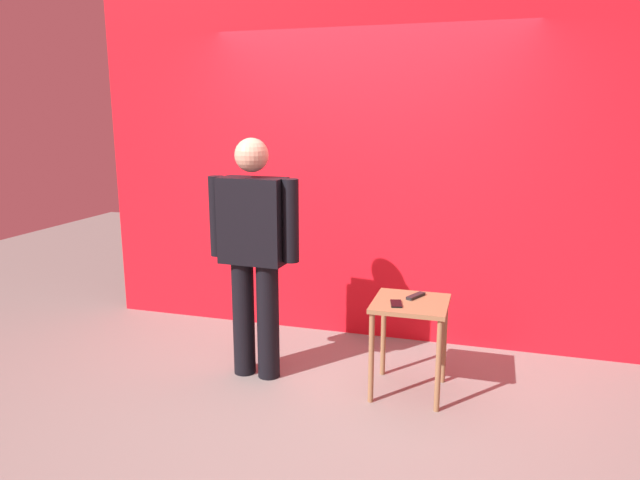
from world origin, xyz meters
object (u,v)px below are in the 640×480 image
Objects in this scene: standing_person at (254,247)px; tv_remote at (416,296)px; side_table at (410,318)px; cell_phone at (396,304)px.

standing_person reaches higher than tv_remote.
side_table is at bearing -76.47° from tv_remote.
tv_remote is at bearing 6.96° from standing_person.
standing_person is 1.16m from side_table.
standing_person is 1.05m from cell_phone.
cell_phone is 0.21m from tv_remote.
tv_remote is (0.10, 0.18, 0.01)m from cell_phone.
cell_phone is at bearing -2.65° from standing_person.
tv_remote is (0.02, 0.09, 0.12)m from side_table.
standing_person is 2.64× the size of side_table.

